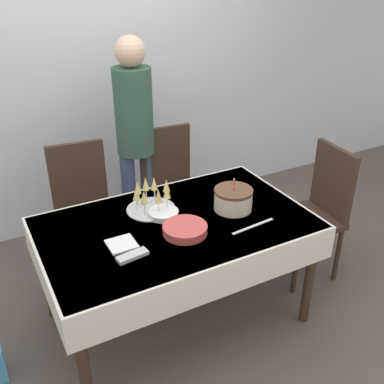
{
  "coord_description": "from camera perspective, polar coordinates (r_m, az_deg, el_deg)",
  "views": [
    {
      "loc": [
        -0.98,
        -2.03,
        2.12
      ],
      "look_at": [
        0.16,
        0.09,
        0.85
      ],
      "focal_mm": 42.0,
      "sensor_mm": 36.0,
      "label": 1
    }
  ],
  "objects": [
    {
      "name": "fork_pile",
      "position": [
        2.37,
        -7.58,
        -8.02
      ],
      "size": [
        0.18,
        0.08,
        0.02
      ],
      "color": "silver",
      "rests_on": "dining_table"
    },
    {
      "name": "dining_table",
      "position": [
        2.7,
        -2.01,
        -5.72
      ],
      "size": [
        1.59,
        0.97,
        0.73
      ],
      "color": "silver",
      "rests_on": "ground_plane"
    },
    {
      "name": "plate_stack_dessert",
      "position": [
        2.7,
        -3.65,
        -2.74
      ],
      "size": [
        0.18,
        0.18,
        0.03
      ],
      "color": "white",
      "rests_on": "dining_table"
    },
    {
      "name": "dining_chair_far_left",
      "position": [
        3.3,
        -13.59,
        -1.63
      ],
      "size": [
        0.46,
        0.46,
        0.98
      ],
      "color": "#38281E",
      "rests_on": "ground_plane"
    },
    {
      "name": "dining_chair_right_end",
      "position": [
        3.31,
        15.58,
        -1.85
      ],
      "size": [
        0.46,
        0.46,
        0.98
      ],
      "color": "#38281E",
      "rests_on": "ground_plane"
    },
    {
      "name": "dining_chair_far_right",
      "position": [
        3.51,
        -2.63,
        0.99
      ],
      "size": [
        0.45,
        0.45,
        0.98
      ],
      "color": "#38281E",
      "rests_on": "ground_plane"
    },
    {
      "name": "ground_plane",
      "position": [
        3.1,
        -1.81,
        -15.53
      ],
      "size": [
        12.0,
        12.0,
        0.0
      ],
      "primitive_type": "plane",
      "color": "#564C47"
    },
    {
      "name": "plate_stack_main",
      "position": [
        2.53,
        -0.89,
        -4.77
      ],
      "size": [
        0.25,
        0.25,
        0.05
      ],
      "color": "#CC4C47",
      "rests_on": "dining_table"
    },
    {
      "name": "person_standing",
      "position": [
        3.38,
        -7.29,
        8.14
      ],
      "size": [
        0.28,
        0.28,
        1.65
      ],
      "color": "#3F4C72",
      "rests_on": "ground_plane"
    },
    {
      "name": "champagne_tray",
      "position": [
        2.74,
        -5.2,
        -0.5
      ],
      "size": [
        0.3,
        0.3,
        0.18
      ],
      "color": "silver",
      "rests_on": "dining_table"
    },
    {
      "name": "napkin_pile",
      "position": [
        2.47,
        -8.91,
        -6.56
      ],
      "size": [
        0.15,
        0.15,
        0.01
      ],
      "color": "white",
      "rests_on": "dining_table"
    },
    {
      "name": "wall_back",
      "position": [
        3.76,
        -12.93,
        15.26
      ],
      "size": [
        8.0,
        0.05,
        2.7
      ],
      "color": "silver",
      "rests_on": "ground_plane"
    },
    {
      "name": "cake_knife",
      "position": [
        2.63,
        7.76,
        -4.33
      ],
      "size": [
        0.3,
        0.05,
        0.0
      ],
      "color": "silver",
      "rests_on": "dining_table"
    },
    {
      "name": "birthday_cake",
      "position": [
        2.76,
        5.25,
        -0.92
      ],
      "size": [
        0.24,
        0.24,
        0.21
      ],
      "color": "beige",
      "rests_on": "dining_table"
    }
  ]
}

